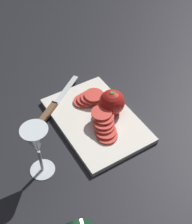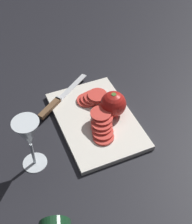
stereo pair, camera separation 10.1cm
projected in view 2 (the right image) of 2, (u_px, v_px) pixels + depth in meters
The scene contains 7 objects.
ground_plane at pixel (105, 133), 1.01m from camera, with size 3.00×3.00×0.00m, color black.
cutting_board at pixel (96, 120), 1.04m from camera, with size 0.36×0.24×0.02m.
wine_glass at pixel (28, 136), 0.84m from camera, with size 0.07×0.07×0.18m.
whole_tomato at pixel (113, 104), 1.01m from camera, with size 0.09×0.09×0.09m.
knife at pixel (54, 104), 1.07m from camera, with size 0.17×0.23×0.01m.
tomato_slice_stack_near at pixel (92, 98), 1.07m from camera, with size 0.08×0.10×0.03m.
tomato_slice_stack_far at pixel (102, 125), 0.98m from camera, with size 0.13×0.08×0.05m.
Camera 2 is at (-0.58, 0.28, 0.78)m, focal length 50.00 mm.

